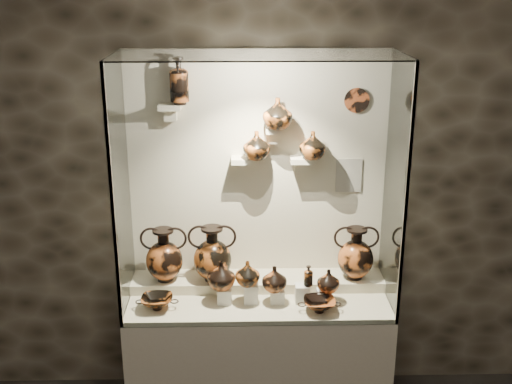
% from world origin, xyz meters
% --- Properties ---
extents(wall_back, '(5.00, 0.02, 3.20)m').
position_xyz_m(wall_back, '(0.00, 2.50, 1.60)').
color(wall_back, '#2D251C').
rests_on(wall_back, ground).
extents(plinth, '(1.70, 0.60, 0.80)m').
position_xyz_m(plinth, '(0.00, 2.18, 0.40)').
color(plinth, beige).
rests_on(plinth, floor).
extents(front_tier, '(1.68, 0.58, 0.03)m').
position_xyz_m(front_tier, '(0.00, 2.18, 0.82)').
color(front_tier, beige).
rests_on(front_tier, plinth).
extents(rear_tier, '(1.70, 0.25, 0.10)m').
position_xyz_m(rear_tier, '(0.00, 2.35, 0.85)').
color(rear_tier, beige).
rests_on(rear_tier, plinth).
extents(back_panel, '(1.70, 0.03, 1.60)m').
position_xyz_m(back_panel, '(0.00, 2.50, 1.60)').
color(back_panel, beige).
rests_on(back_panel, plinth).
extents(glass_front, '(1.70, 0.01, 1.60)m').
position_xyz_m(glass_front, '(0.00, 1.88, 1.60)').
color(glass_front, white).
rests_on(glass_front, plinth).
extents(glass_left, '(0.01, 0.60, 1.60)m').
position_xyz_m(glass_left, '(-0.85, 2.18, 1.60)').
color(glass_left, white).
rests_on(glass_left, plinth).
extents(glass_right, '(0.01, 0.60, 1.60)m').
position_xyz_m(glass_right, '(0.85, 2.18, 1.60)').
color(glass_right, white).
rests_on(glass_right, plinth).
extents(glass_top, '(1.70, 0.60, 0.01)m').
position_xyz_m(glass_top, '(0.00, 2.18, 2.40)').
color(glass_top, white).
rests_on(glass_top, back_panel).
extents(frame_post_left, '(0.02, 0.02, 1.60)m').
position_xyz_m(frame_post_left, '(-0.84, 1.89, 1.60)').
color(frame_post_left, gray).
rests_on(frame_post_left, plinth).
extents(frame_post_right, '(0.02, 0.02, 1.60)m').
position_xyz_m(frame_post_right, '(0.84, 1.89, 1.60)').
color(frame_post_right, gray).
rests_on(frame_post_right, plinth).
extents(pedestal_a, '(0.09, 0.09, 0.10)m').
position_xyz_m(pedestal_a, '(-0.22, 2.13, 0.88)').
color(pedestal_a, silver).
rests_on(pedestal_a, front_tier).
extents(pedestal_b, '(0.09, 0.09, 0.13)m').
position_xyz_m(pedestal_b, '(-0.05, 2.13, 0.90)').
color(pedestal_b, silver).
rests_on(pedestal_b, front_tier).
extents(pedestal_c, '(0.09, 0.09, 0.09)m').
position_xyz_m(pedestal_c, '(0.12, 2.13, 0.88)').
color(pedestal_c, silver).
rests_on(pedestal_c, front_tier).
extents(pedestal_d, '(0.09, 0.09, 0.12)m').
position_xyz_m(pedestal_d, '(0.28, 2.13, 0.89)').
color(pedestal_d, silver).
rests_on(pedestal_d, front_tier).
extents(pedestal_e, '(0.09, 0.09, 0.08)m').
position_xyz_m(pedestal_e, '(0.42, 2.13, 0.87)').
color(pedestal_e, silver).
rests_on(pedestal_e, front_tier).
extents(bracket_ul, '(0.14, 0.12, 0.04)m').
position_xyz_m(bracket_ul, '(-0.55, 2.42, 2.05)').
color(bracket_ul, beige).
rests_on(bracket_ul, back_panel).
extents(bracket_ca, '(0.14, 0.12, 0.04)m').
position_xyz_m(bracket_ca, '(-0.10, 2.42, 1.70)').
color(bracket_ca, beige).
rests_on(bracket_ca, back_panel).
extents(bracket_cb, '(0.10, 0.12, 0.04)m').
position_xyz_m(bracket_cb, '(0.10, 2.42, 1.90)').
color(bracket_cb, beige).
rests_on(bracket_cb, back_panel).
extents(bracket_cc, '(0.14, 0.12, 0.04)m').
position_xyz_m(bracket_cc, '(0.28, 2.42, 1.70)').
color(bracket_cc, beige).
rests_on(bracket_cc, back_panel).
extents(amphora_left, '(0.38, 0.38, 0.37)m').
position_xyz_m(amphora_left, '(-0.62, 2.32, 1.08)').
color(amphora_left, '#A44E1F').
rests_on(amphora_left, rear_tier).
extents(amphora_mid, '(0.34, 0.34, 0.38)m').
position_xyz_m(amphora_mid, '(-0.30, 2.32, 1.09)').
color(amphora_mid, '#A04E1C').
rests_on(amphora_mid, rear_tier).
extents(amphora_right, '(0.30, 0.30, 0.36)m').
position_xyz_m(amphora_right, '(0.65, 2.33, 1.08)').
color(amphora_right, '#A44E1F').
rests_on(amphora_right, rear_tier).
extents(jug_a, '(0.23, 0.23, 0.19)m').
position_xyz_m(jug_a, '(-0.24, 2.13, 1.02)').
color(jug_a, '#A44E1F').
rests_on(jug_a, pedestal_a).
extents(jug_b, '(0.17, 0.17, 0.16)m').
position_xyz_m(jug_b, '(-0.07, 2.12, 1.04)').
color(jug_b, '#A04E1C').
rests_on(jug_b, pedestal_b).
extents(jug_c, '(0.19, 0.19, 0.17)m').
position_xyz_m(jug_c, '(0.10, 2.11, 1.00)').
color(jug_c, '#A44E1F').
rests_on(jug_c, pedestal_c).
extents(jug_e, '(0.19, 0.19, 0.15)m').
position_xyz_m(jug_e, '(0.44, 2.11, 0.99)').
color(jug_e, '#A44E1F').
rests_on(jug_e, pedestal_e).
extents(lekythos_small, '(0.07, 0.07, 0.16)m').
position_xyz_m(lekythos_small, '(0.31, 2.11, 1.03)').
color(lekythos_small, '#A04E1C').
rests_on(lekythos_small, pedestal_d).
extents(kylix_left, '(0.26, 0.22, 0.10)m').
position_xyz_m(kylix_left, '(-0.64, 2.06, 0.88)').
color(kylix_left, '#A04E1C').
rests_on(kylix_left, front_tier).
extents(kylix_right, '(0.29, 0.26, 0.10)m').
position_xyz_m(kylix_right, '(0.38, 2.00, 0.88)').
color(kylix_right, '#A44E1F').
rests_on(kylix_right, front_tier).
extents(lekythos_tall, '(0.14, 0.14, 0.32)m').
position_xyz_m(lekythos_tall, '(-0.48, 2.41, 2.23)').
color(lekythos_tall, '#A44E1F').
rests_on(lekythos_tall, bracket_ul).
extents(ovoid_vase_a, '(0.21, 0.21, 0.18)m').
position_xyz_m(ovoid_vase_a, '(-0.01, 2.38, 1.81)').
color(ovoid_vase_a, '#A04E1C').
rests_on(ovoid_vase_a, bracket_ca).
extents(ovoid_vase_b, '(0.24, 0.24, 0.19)m').
position_xyz_m(ovoid_vase_b, '(0.12, 2.38, 2.01)').
color(ovoid_vase_b, '#A04E1C').
rests_on(ovoid_vase_b, bracket_cb).
extents(ovoid_vase_c, '(0.21, 0.21, 0.18)m').
position_xyz_m(ovoid_vase_c, '(0.35, 2.38, 1.81)').
color(ovoid_vase_c, '#A04E1C').
rests_on(ovoid_vase_c, bracket_cc).
extents(wall_plate, '(0.16, 0.02, 0.16)m').
position_xyz_m(wall_plate, '(0.63, 2.47, 2.08)').
color(wall_plate, '#AF4B22').
rests_on(wall_plate, back_panel).
extents(info_placard, '(0.17, 0.01, 0.23)m').
position_xyz_m(info_placard, '(0.60, 2.47, 1.58)').
color(info_placard, beige).
rests_on(info_placard, back_panel).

